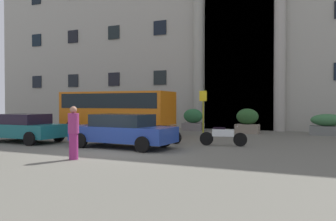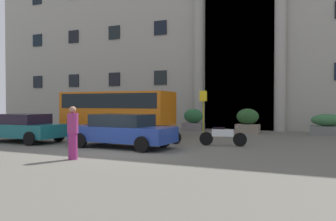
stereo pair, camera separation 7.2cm
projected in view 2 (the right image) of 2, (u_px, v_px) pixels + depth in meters
name	position (u px, v px, depth m)	size (l,w,h in m)	color
ground_plane	(117.00, 153.00, 13.16)	(80.00, 64.00, 0.12)	#615F55
office_building_facade	(228.00, 21.00, 28.92)	(42.98, 9.64, 17.86)	#9D9A8E
orange_minibus	(118.00, 109.00, 19.57)	(6.49, 3.02, 2.54)	orange
bus_stop_sign	(203.00, 108.00, 19.59)	(0.44, 0.08, 2.62)	#9BA01E
hedge_planter_far_east	(328.00, 125.00, 19.90)	(1.96, 0.92, 1.26)	slate
hedge_planter_entrance_left	(124.00, 118.00, 25.42)	(1.79, 0.79, 1.64)	slate
hedge_planter_west	(193.00, 120.00, 23.39)	(1.43, 0.80, 1.51)	slate
hedge_planter_east	(248.00, 121.00, 21.14)	(1.43, 0.89, 1.56)	gray
parked_compact_extra	(122.00, 130.00, 14.34)	(4.58, 2.13, 1.42)	#223E98
parked_coupe_end	(24.00, 128.00, 16.35)	(3.95, 2.01, 1.37)	#186268
motorcycle_near_kerb	(41.00, 128.00, 19.17)	(2.08, 0.55, 0.89)	black
scooter_by_planter	(163.00, 133.00, 16.04)	(1.92, 0.66, 0.89)	black
motorcycle_far_end	(222.00, 135.00, 14.90)	(2.08, 0.57, 0.89)	black
pedestrian_child_trailing	(73.00, 133.00, 11.28)	(0.36, 0.36, 1.78)	#932769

